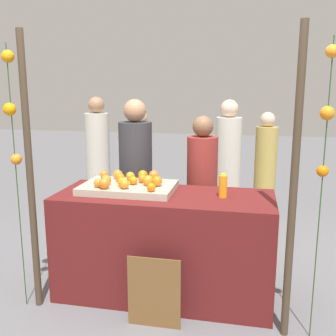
# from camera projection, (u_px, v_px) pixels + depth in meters

# --- Properties ---
(ground_plane) EXTENTS (24.00, 24.00, 0.00)m
(ground_plane) POSITION_uv_depth(u_px,v_px,m) (165.00, 292.00, 3.56)
(ground_plane) COLOR slate
(stall_counter) EXTENTS (1.86, 0.74, 0.92)m
(stall_counter) POSITION_uv_depth(u_px,v_px,m) (165.00, 245.00, 3.47)
(stall_counter) COLOR #5B1919
(stall_counter) RESTS_ON ground_plane
(orange_tray) EXTENTS (0.81, 0.52, 0.06)m
(orange_tray) POSITION_uv_depth(u_px,v_px,m) (128.00, 188.00, 3.48)
(orange_tray) COLOR #B2AD99
(orange_tray) RESTS_ON stall_counter
(orange_0) EXTENTS (0.08, 0.08, 0.08)m
(orange_0) POSITION_uv_depth(u_px,v_px,m) (142.00, 179.00, 3.52)
(orange_0) COLOR orange
(orange_0) RESTS_ON orange_tray
(orange_1) EXTENTS (0.08, 0.08, 0.08)m
(orange_1) POSITION_uv_depth(u_px,v_px,m) (124.00, 184.00, 3.32)
(orange_1) COLOR orange
(orange_1) RESTS_ON orange_tray
(orange_2) EXTENTS (0.07, 0.07, 0.07)m
(orange_2) POSITION_uv_depth(u_px,v_px,m) (104.00, 174.00, 3.71)
(orange_2) COLOR orange
(orange_2) RESTS_ON orange_tray
(orange_3) EXTENTS (0.09, 0.09, 0.09)m
(orange_3) POSITION_uv_depth(u_px,v_px,m) (157.00, 181.00, 3.40)
(orange_3) COLOR orange
(orange_3) RESTS_ON orange_tray
(orange_4) EXTENTS (0.09, 0.09, 0.09)m
(orange_4) POSITION_uv_depth(u_px,v_px,m) (148.00, 180.00, 3.42)
(orange_4) COLOR orange
(orange_4) RESTS_ON orange_tray
(orange_5) EXTENTS (0.09, 0.09, 0.09)m
(orange_5) POSITION_uv_depth(u_px,v_px,m) (106.00, 180.00, 3.44)
(orange_5) COLOR orange
(orange_5) RESTS_ON orange_tray
(orange_6) EXTENTS (0.09, 0.09, 0.09)m
(orange_6) POSITION_uv_depth(u_px,v_px,m) (104.00, 184.00, 3.31)
(orange_6) COLOR orange
(orange_6) RESTS_ON orange_tray
(orange_7) EXTENTS (0.09, 0.09, 0.09)m
(orange_7) POSITION_uv_depth(u_px,v_px,m) (118.00, 174.00, 3.67)
(orange_7) COLOR orange
(orange_7) RESTS_ON orange_tray
(orange_8) EXTENTS (0.07, 0.07, 0.07)m
(orange_8) POSITION_uv_depth(u_px,v_px,m) (151.00, 187.00, 3.23)
(orange_8) COLOR orange
(orange_8) RESTS_ON orange_tray
(orange_9) EXTENTS (0.08, 0.08, 0.08)m
(orange_9) POSITION_uv_depth(u_px,v_px,m) (98.00, 183.00, 3.36)
(orange_9) COLOR orange
(orange_9) RESTS_ON orange_tray
(orange_10) EXTENTS (0.08, 0.08, 0.08)m
(orange_10) POSITION_uv_depth(u_px,v_px,m) (122.00, 182.00, 3.39)
(orange_10) COLOR orange
(orange_10) RESTS_ON orange_tray
(orange_11) EXTENTS (0.09, 0.09, 0.09)m
(orange_11) POSITION_uv_depth(u_px,v_px,m) (143.00, 175.00, 3.64)
(orange_11) COLOR orange
(orange_11) RESTS_ON orange_tray
(orange_12) EXTENTS (0.07, 0.07, 0.07)m
(orange_12) POSITION_uv_depth(u_px,v_px,m) (133.00, 180.00, 3.46)
(orange_12) COLOR orange
(orange_12) RESTS_ON orange_tray
(orange_13) EXTENTS (0.09, 0.09, 0.09)m
(orange_13) POSITION_uv_depth(u_px,v_px,m) (154.00, 175.00, 3.62)
(orange_13) COLOR orange
(orange_13) RESTS_ON orange_tray
(orange_14) EXTENTS (0.08, 0.08, 0.08)m
(orange_14) POSITION_uv_depth(u_px,v_px,m) (120.00, 178.00, 3.54)
(orange_14) COLOR orange
(orange_14) RESTS_ON orange_tray
(orange_15) EXTENTS (0.08, 0.08, 0.08)m
(orange_15) POSITION_uv_depth(u_px,v_px,m) (130.00, 176.00, 3.62)
(orange_15) COLOR orange
(orange_15) RESTS_ON orange_tray
(juice_bottle) EXTENTS (0.07, 0.07, 0.20)m
(juice_bottle) POSITION_uv_depth(u_px,v_px,m) (223.00, 186.00, 3.27)
(juice_bottle) COLOR orange
(juice_bottle) RESTS_ON stall_counter
(chalkboard_sign) EXTENTS (0.41, 0.03, 0.58)m
(chalkboard_sign) POSITION_uv_depth(u_px,v_px,m) (154.00, 293.00, 3.01)
(chalkboard_sign) COLOR brown
(chalkboard_sign) RESTS_ON ground_plane
(vendor_left) EXTENTS (0.34, 0.34, 1.70)m
(vendor_left) POSITION_uv_depth(u_px,v_px,m) (136.00, 187.00, 4.12)
(vendor_left) COLOR #333338
(vendor_left) RESTS_ON ground_plane
(vendor_right) EXTENTS (0.31, 0.31, 1.54)m
(vendor_right) POSITION_uv_depth(u_px,v_px,m) (202.00, 197.00, 4.03)
(vendor_right) COLOR maroon
(vendor_right) RESTS_ON ground_plane
(crowd_person_0) EXTENTS (0.30, 0.30, 1.49)m
(crowd_person_0) POSITION_uv_depth(u_px,v_px,m) (141.00, 165.00, 5.76)
(crowd_person_0) COLOR #384C8C
(crowd_person_0) RESTS_ON ground_plane
(crowd_person_1) EXTENTS (0.30, 0.30, 1.49)m
(crowd_person_1) POSITION_uv_depth(u_px,v_px,m) (265.00, 169.00, 5.48)
(crowd_person_1) COLOR tan
(crowd_person_1) RESTS_ON ground_plane
(crowd_person_2) EXTENTS (0.33, 0.33, 1.66)m
(crowd_person_2) POSITION_uv_depth(u_px,v_px,m) (228.00, 168.00, 5.16)
(crowd_person_2) COLOR beige
(crowd_person_2) RESTS_ON ground_plane
(crowd_person_3) EXTENTS (0.34, 0.34, 1.69)m
(crowd_person_3) POSITION_uv_depth(u_px,v_px,m) (98.00, 161.00, 5.63)
(crowd_person_3) COLOR beige
(crowd_person_3) RESTS_ON ground_plane
(canopy_post_left) EXTENTS (0.06, 0.06, 2.25)m
(canopy_post_left) POSITION_uv_depth(u_px,v_px,m) (30.00, 176.00, 3.14)
(canopy_post_left) COLOR #473828
(canopy_post_left) RESTS_ON ground_plane
(canopy_post_right) EXTENTS (0.06, 0.06, 2.25)m
(canopy_post_right) POSITION_uv_depth(u_px,v_px,m) (294.00, 189.00, 2.74)
(canopy_post_right) COLOR #473828
(canopy_post_right) RESTS_ON ground_plane
(garland_strand_left) EXTENTS (0.11, 0.11, 2.15)m
(garland_strand_left) POSITION_uv_depth(u_px,v_px,m) (11.00, 109.00, 3.04)
(garland_strand_left) COLOR #2D4C23
(garland_strand_left) RESTS_ON ground_plane
(garland_strand_right) EXTENTS (0.10, 0.10, 2.15)m
(garland_strand_right) POSITION_uv_depth(u_px,v_px,m) (327.00, 114.00, 2.61)
(garland_strand_right) COLOR #2D4C23
(garland_strand_right) RESTS_ON ground_plane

